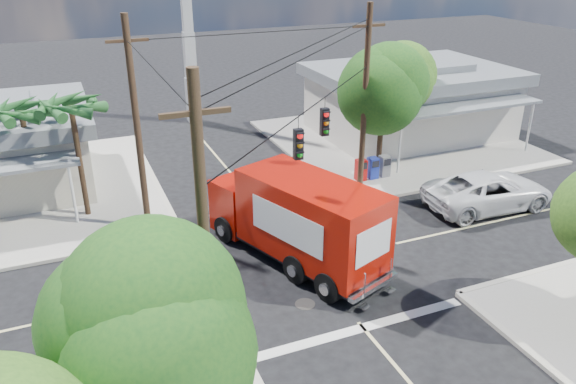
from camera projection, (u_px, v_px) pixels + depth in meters
ground at (308, 263)px, 21.74m from camera, size 120.00×120.00×0.00m
sidewalk_ne at (395, 141)px, 34.68m from camera, size 14.12×14.12×0.14m
sidewalk_nw at (9, 198)px, 27.04m from camera, size 14.12×14.12×0.14m
road_markings at (325, 283)px, 20.50m from camera, size 32.00×32.00×0.01m
building_ne at (410, 99)px, 35.24m from camera, size 11.80×10.20×4.50m
radio_tower at (188, 38)px, 36.42m from camera, size 0.80×0.80×17.00m
tree_sw_front at (149, 332)px, 11.16m from camera, size 3.88×3.78×6.03m
tree_ne_front at (384, 86)px, 28.00m from camera, size 4.21×4.14×6.66m
tree_ne_back at (403, 84)px, 31.00m from camera, size 3.77×3.66×5.82m
palm_nw_front at (71, 108)px, 23.34m from camera, size 3.01×3.08×5.59m
palm_nw_back at (21, 113)px, 24.06m from camera, size 3.01×3.08×5.19m
utility_poles at (252, 142)px, 20.61m from camera, size 12.00×10.68×9.00m
vending_boxes at (373, 168)px, 28.96m from camera, size 1.90×0.50×1.10m
delivery_truck at (297, 218)px, 21.31m from camera, size 5.07×8.41×3.51m
parked_car at (488, 191)px, 25.94m from camera, size 6.21×3.09×1.69m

